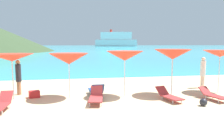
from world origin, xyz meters
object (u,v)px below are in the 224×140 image
object	(u,v)px
lounge_chair_4	(169,95)
beachgoer_0	(203,71)
umbrella_2	(69,59)
umbrella_3	(125,56)
beachgoer_1	(18,76)
umbrella_4	(173,54)
lounge_chair_3	(1,103)
lounge_chair_2	(96,90)
umbrella_1	(12,58)
cruise_ship	(116,40)
umbrella_5	(220,54)
beach_ball	(203,102)
lounge_chair_1	(96,96)
lounge_chair_0	(213,95)
cooler_box	(34,94)

from	to	relation	value
lounge_chair_4	beachgoer_0	xyz separation A→B (m)	(3.31, 2.52, 0.76)
umbrella_2	umbrella_3	world-z (taller)	umbrella_3
beachgoer_0	beachgoer_1	world-z (taller)	beachgoer_0
umbrella_2	beachgoer_0	world-z (taller)	umbrella_2
umbrella_4	lounge_chair_3	distance (m)	8.20
umbrella_4	lounge_chair_3	world-z (taller)	umbrella_4
lounge_chair_3	lounge_chair_2	bearing A→B (deg)	27.96
umbrella_1	cruise_ship	size ratio (longest dim) A/B	0.05
umbrella_5	beach_ball	distance (m)	3.82
lounge_chair_3	umbrella_1	bearing A→B (deg)	92.20
lounge_chair_1	umbrella_3	bearing A→B (deg)	41.62
lounge_chair_1	lounge_chair_4	world-z (taller)	lounge_chair_1
lounge_chair_2	beach_ball	bearing A→B (deg)	145.55
umbrella_3	umbrella_4	size ratio (longest dim) A/B	0.97
umbrella_2	lounge_chair_3	world-z (taller)	umbrella_2
lounge_chair_4	beachgoer_1	size ratio (longest dim) A/B	0.90
umbrella_3	beachgoer_0	world-z (taller)	umbrella_3
umbrella_3	umbrella_2	bearing A→B (deg)	176.07
lounge_chair_0	beachgoer_1	distance (m)	9.74
lounge_chair_0	beach_ball	size ratio (longest dim) A/B	4.67
umbrella_1	lounge_chair_4	size ratio (longest dim) A/B	1.33
umbrella_1	beach_ball	bearing A→B (deg)	-17.77
lounge_chair_0	beachgoer_1	bearing A→B (deg)	150.50
umbrella_4	lounge_chair_3	size ratio (longest dim) A/B	1.44
umbrella_2	lounge_chair_4	distance (m)	5.07
lounge_chair_0	cooler_box	size ratio (longest dim) A/B	3.05
umbrella_1	beachgoer_0	size ratio (longest dim) A/B	1.17
cruise_ship	beachgoer_0	bearing A→B (deg)	-86.62
umbrella_3	cooler_box	distance (m)	4.88
umbrella_4	lounge_chair_4	distance (m)	2.23
lounge_chair_0	lounge_chair_2	world-z (taller)	lounge_chair_2
cruise_ship	beach_ball	bearing A→B (deg)	-86.98
umbrella_5	lounge_chair_4	bearing A→B (deg)	-161.28
umbrella_2	lounge_chair_1	xyz separation A→B (m)	(1.18, -1.18, -1.63)
lounge_chair_1	lounge_chair_2	world-z (taller)	lounge_chair_2
lounge_chair_0	lounge_chair_4	bearing A→B (deg)	159.30
umbrella_1	lounge_chair_2	bearing A→B (deg)	0.39
lounge_chair_1	cooler_box	xyz separation A→B (m)	(-2.92, 1.58, -0.13)
umbrella_1	lounge_chair_3	xyz separation A→B (m)	(0.00, -1.89, -1.71)
umbrella_1	lounge_chair_4	bearing A→B (deg)	-11.87
lounge_chair_3	beachgoer_1	world-z (taller)	beachgoer_1
umbrella_2	umbrella_4	xyz separation A→B (m)	(5.22, -0.27, 0.18)
lounge_chair_3	cruise_ship	size ratio (longest dim) A/B	0.03
umbrella_1	beach_ball	size ratio (longest dim) A/B	6.71
lounge_chair_1	cruise_ship	size ratio (longest dim) A/B	0.03
lounge_chair_2	beachgoer_0	world-z (taller)	beachgoer_0
lounge_chair_4	umbrella_5	bearing A→B (deg)	5.04
umbrella_1	umbrella_4	xyz separation A→B (m)	(7.87, -0.48, 0.11)
umbrella_2	beach_ball	distance (m)	6.42
lounge_chair_1	lounge_chair_2	distance (m)	1.43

